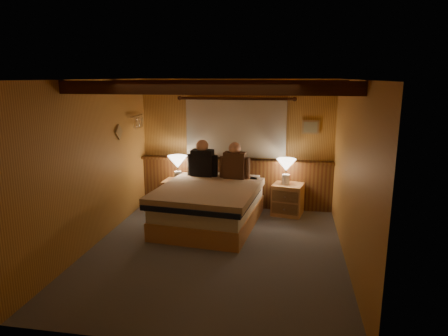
% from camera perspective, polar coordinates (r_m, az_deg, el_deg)
% --- Properties ---
extents(floor, '(4.20, 4.20, 0.00)m').
position_cam_1_polar(floor, '(5.85, -1.24, -11.70)').
color(floor, '#545C64').
rests_on(floor, ground).
extents(ceiling, '(4.20, 4.20, 0.00)m').
position_cam_1_polar(ceiling, '(5.32, -1.37, 12.53)').
color(ceiling, '#DF9653').
rests_on(ceiling, wall_back).
extents(wall_back, '(3.60, 0.00, 3.60)m').
position_cam_1_polar(wall_back, '(7.49, 1.74, 3.42)').
color(wall_back, gold).
rests_on(wall_back, floor).
extents(wall_left, '(0.00, 4.20, 4.20)m').
position_cam_1_polar(wall_left, '(6.06, -18.27, 0.48)').
color(wall_left, gold).
rests_on(wall_left, floor).
extents(wall_right, '(0.00, 4.20, 4.20)m').
position_cam_1_polar(wall_right, '(5.42, 17.72, -0.88)').
color(wall_right, gold).
rests_on(wall_right, floor).
extents(wall_front, '(3.60, 0.00, 3.60)m').
position_cam_1_polar(wall_front, '(3.51, -7.87, -7.85)').
color(wall_front, gold).
rests_on(wall_front, floor).
extents(wainscot, '(3.60, 0.23, 0.94)m').
position_cam_1_polar(wainscot, '(7.58, 1.64, -2.00)').
color(wainscot, brown).
rests_on(wainscot, wall_back).
extents(curtain_window, '(2.18, 0.09, 1.11)m').
position_cam_1_polar(curtain_window, '(7.38, 1.68, 5.79)').
color(curtain_window, '#3F240F').
rests_on(curtain_window, wall_back).
extents(ceiling_beams, '(3.60, 1.65, 0.16)m').
position_cam_1_polar(ceiling_beams, '(5.47, -1.06, 11.59)').
color(ceiling_beams, '#3F240F').
rests_on(ceiling_beams, ceiling).
extents(coat_rail, '(0.05, 0.55, 0.24)m').
position_cam_1_polar(coat_rail, '(7.37, -12.28, 6.64)').
color(coat_rail, silver).
rests_on(coat_rail, wall_left).
extents(framed_print, '(0.30, 0.04, 0.25)m').
position_cam_1_polar(framed_print, '(7.36, 12.25, 5.71)').
color(framed_print, tan).
rests_on(framed_print, wall_back).
extents(bed, '(1.74, 2.14, 0.68)m').
position_cam_1_polar(bed, '(6.68, -2.03, -5.26)').
color(bed, tan).
rests_on(bed, floor).
extents(nightstand_left, '(0.52, 0.48, 0.54)m').
position_cam_1_polar(nightstand_left, '(7.59, -6.64, -3.74)').
color(nightstand_left, tan).
rests_on(nightstand_left, floor).
extents(nightstand_right, '(0.60, 0.56, 0.56)m').
position_cam_1_polar(nightstand_right, '(7.29, 9.08, -4.43)').
color(nightstand_right, tan).
rests_on(nightstand_right, floor).
extents(lamp_left, '(0.36, 0.36, 0.47)m').
position_cam_1_polar(lamp_left, '(7.41, -6.65, 0.66)').
color(lamp_left, white).
rests_on(lamp_left, nightstand_left).
extents(lamp_right, '(0.35, 0.35, 0.45)m').
position_cam_1_polar(lamp_right, '(7.15, 8.87, 0.22)').
color(lamp_right, white).
rests_on(lamp_right, nightstand_right).
extents(person_left, '(0.57, 0.24, 0.69)m').
position_cam_1_polar(person_left, '(7.20, -3.10, 1.00)').
color(person_left, black).
rests_on(person_left, bed).
extents(person_right, '(0.55, 0.25, 0.67)m').
position_cam_1_polar(person_right, '(7.03, 1.54, 0.66)').
color(person_right, '#452A1B').
rests_on(person_right, bed).
extents(duffel_bag, '(0.57, 0.38, 0.38)m').
position_cam_1_polar(duffel_bag, '(7.11, -6.99, -5.78)').
color(duffel_bag, black).
rests_on(duffel_bag, floor).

